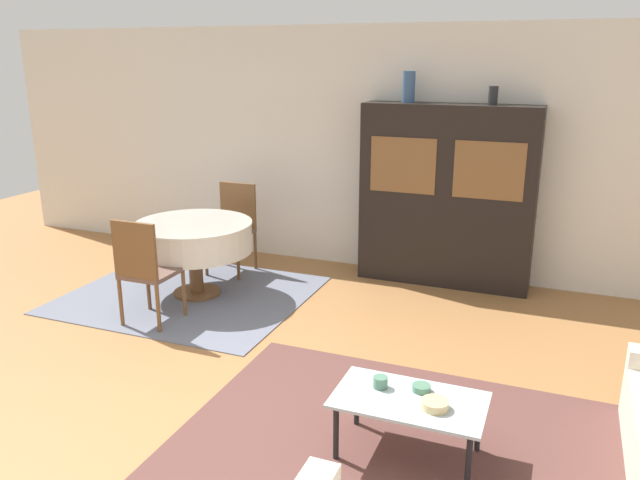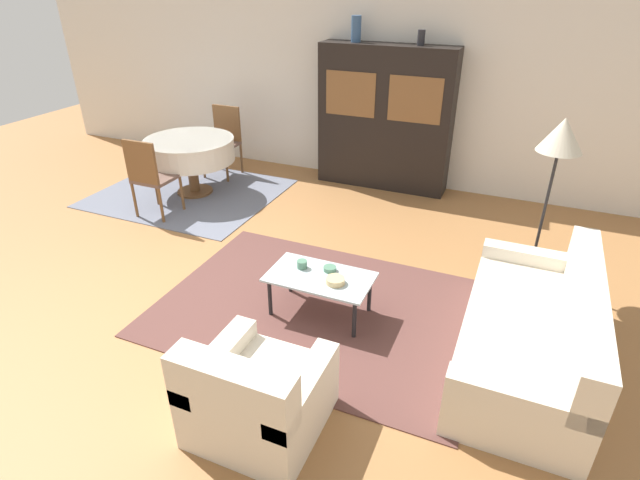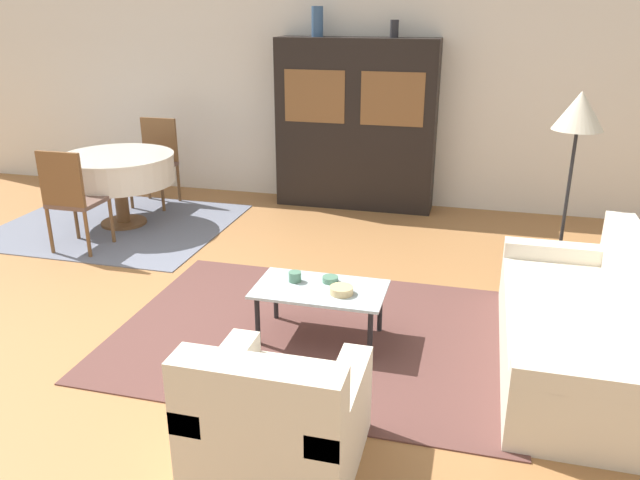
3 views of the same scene
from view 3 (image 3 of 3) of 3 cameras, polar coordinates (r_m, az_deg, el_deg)
ground_plane at (r=4.77m, az=-15.50°, el=-8.05°), size 14.00×14.00×0.00m
wall_back at (r=7.59m, az=-2.69°, el=14.00°), size 10.00×0.06×2.70m
area_rug at (r=4.56m, az=-0.26°, el=-8.52°), size 2.85×2.09×0.01m
dining_rug at (r=7.08m, az=-18.14°, el=1.31°), size 2.37×2.03×0.01m
couch at (r=4.38m, az=23.16°, el=-7.61°), size 0.90×1.97×0.79m
armchair at (r=3.24m, az=-3.99°, el=-16.20°), size 0.80×0.80×0.76m
coffee_table at (r=4.35m, az=0.00°, el=-4.91°), size 0.91×0.52×0.38m
display_cabinet at (r=7.21m, az=3.29°, el=10.45°), size 1.80×0.40×1.90m
dining_table at (r=6.92m, az=-18.00°, el=6.17°), size 1.18×1.18×0.76m
dining_chair_near at (r=6.29m, az=-21.81°, el=3.83°), size 0.44×0.44×0.99m
dining_chair_far at (r=7.61m, az=-14.75°, el=7.36°), size 0.44×0.44×0.99m
floor_lamp at (r=5.23m, az=22.55°, el=10.05°), size 0.39×0.39×1.63m
cup at (r=4.42m, az=-2.31°, el=-3.37°), size 0.09×0.09×0.07m
bowl at (r=4.24m, az=1.97°, el=-4.61°), size 0.16×0.16×0.05m
bowl_small at (r=4.41m, az=0.95°, el=-3.62°), size 0.11×0.11×0.04m
vase_tall at (r=7.20m, az=-0.25°, el=19.35°), size 0.13×0.13×0.32m
vase_short at (r=7.03m, az=6.82°, el=18.63°), size 0.09×0.09×0.18m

